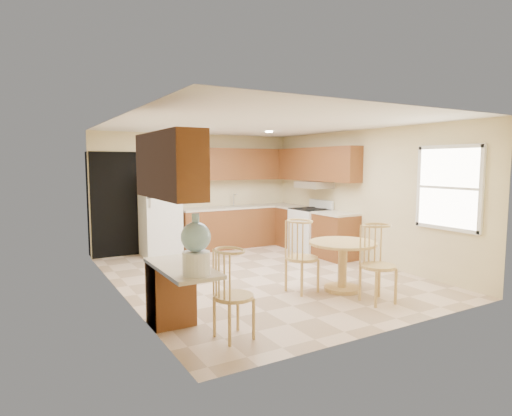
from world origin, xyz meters
TOP-DOWN VIEW (x-y plane):
  - floor at (0.00, 0.00)m, footprint 5.50×5.50m
  - ceiling at (0.00, 0.00)m, footprint 4.50×5.50m
  - wall_back at (0.00, 2.75)m, footprint 4.50×0.02m
  - wall_front at (0.00, -2.75)m, footprint 4.50×0.02m
  - wall_left at (-2.25, 0.00)m, footprint 0.02×5.50m
  - wall_right at (2.25, 0.00)m, footprint 0.02×5.50m
  - doorway at (-1.75, 2.73)m, footprint 0.90×0.02m
  - base_cab_back at (0.88, 2.45)m, footprint 2.75×0.60m
  - counter_back at (0.88, 2.45)m, footprint 2.75×0.63m
  - base_cab_right_a at (1.95, 1.85)m, footprint 0.60×0.59m
  - counter_right_a at (1.95, 1.85)m, footprint 0.63×0.59m
  - base_cab_right_b at (1.95, 0.40)m, footprint 0.60×0.80m
  - counter_right_b at (1.95, 0.40)m, footprint 0.63×0.80m
  - upper_cab_back at (0.88, 2.58)m, footprint 2.75×0.33m
  - upper_cab_right at (2.08, 1.21)m, footprint 0.33×2.42m
  - upper_cab_left at (-2.08, -1.60)m, footprint 0.33×1.40m
  - sink at (0.85, 2.45)m, footprint 0.78×0.44m
  - range_hood at (2.00, 1.18)m, footprint 0.50×0.76m
  - desk_pedestal at (-2.00, -1.32)m, footprint 0.48×0.42m
  - desk_top at (-2.00, -1.70)m, footprint 0.50×1.20m
  - window at (2.23, -1.85)m, footprint 0.06×1.12m
  - can_light_a at (-0.50, 1.20)m, footprint 0.14×0.14m
  - can_light_b at (0.90, 1.20)m, footprint 0.14×0.14m
  - refrigerator at (-0.95, 2.40)m, footprint 0.73×0.71m
  - stove at (1.92, 1.18)m, footprint 0.65×0.76m
  - dining_table at (0.62, -1.31)m, footprint 0.99×0.99m
  - chair_table_a at (0.07, -1.16)m, footprint 0.46×0.60m
  - chair_table_b at (0.67, -2.06)m, footprint 0.46×0.46m
  - chair_desk at (-1.55, -2.14)m, footprint 0.43×0.55m
  - water_crock at (-2.00, -2.12)m, footprint 0.30×0.30m

SIDE VIEW (x-z plane):
  - floor at x=0.00m, z-range 0.00..0.00m
  - desk_pedestal at x=-2.00m, z-range 0.00..0.72m
  - base_cab_back at x=0.88m, z-range 0.00..0.87m
  - base_cab_right_a at x=1.95m, z-range 0.00..0.87m
  - base_cab_right_b at x=1.95m, z-range 0.00..0.87m
  - stove at x=1.92m, z-range -0.08..1.01m
  - dining_table at x=0.62m, z-range 0.11..0.84m
  - chair_desk at x=-1.55m, z-range 0.11..1.07m
  - chair_table_b at x=0.67m, z-range 0.11..1.16m
  - chair_table_a at x=0.07m, z-range 0.11..1.16m
  - desk_top at x=-2.00m, z-range 0.73..0.77m
  - refrigerator at x=-0.95m, z-range 0.00..1.65m
  - counter_back at x=0.88m, z-range 0.87..0.91m
  - counter_right_a at x=1.95m, z-range 0.87..0.91m
  - counter_right_b at x=1.95m, z-range 0.87..0.91m
  - sink at x=0.85m, z-range 0.91..0.92m
  - water_crock at x=-2.00m, z-range 0.74..1.35m
  - doorway at x=-1.75m, z-range 0.00..2.10m
  - wall_back at x=0.00m, z-range 0.00..2.50m
  - wall_front at x=0.00m, z-range 0.00..2.50m
  - wall_left at x=-2.25m, z-range 0.00..2.50m
  - wall_right at x=2.25m, z-range 0.00..2.50m
  - range_hood at x=2.00m, z-range 1.35..1.49m
  - window at x=2.23m, z-range 0.85..2.15m
  - upper_cab_back at x=0.88m, z-range 1.50..2.20m
  - upper_cab_right at x=2.08m, z-range 1.50..2.20m
  - upper_cab_left at x=-2.08m, z-range 1.50..2.20m
  - can_light_a at x=-0.50m, z-range 2.48..2.49m
  - can_light_b at x=0.90m, z-range 2.48..2.49m
  - ceiling at x=0.00m, z-range 2.49..2.51m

